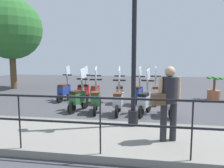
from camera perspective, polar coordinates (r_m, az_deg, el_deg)
name	(u,v)px	position (r m, az deg, el deg)	size (l,w,h in m)	color
ground_plane	(124,109)	(8.24, 3.23, -6.47)	(28.00, 28.00, 0.00)	#424247
promenade_walkway	(110,137)	(5.22, -0.52, -13.72)	(2.20, 20.00, 0.15)	gray
fence_railing	(100,114)	(3.99, -3.11, -7.82)	(0.04, 16.03, 1.07)	black
lamp_post_near	(134,50)	(5.58, 5.76, 8.86)	(0.26, 0.90, 4.41)	black
pedestrian_with_bag	(168,98)	(4.71, 14.49, -3.55)	(0.45, 0.62, 1.59)	#28282D
tree_large	(11,29)	(14.55, -24.90, 12.98)	(3.62, 3.62, 5.40)	brown
potted_palm	(214,90)	(10.80, 25.09, -1.48)	(1.06, 0.66, 1.05)	#9E5B3D
scooter_near_0	(168,102)	(7.37, 14.49, -4.46)	(1.23, 0.46, 1.54)	black
scooter_near_1	(145,101)	(7.34, 8.58, -4.36)	(1.20, 0.54, 1.54)	black
scooter_near_2	(118,100)	(7.34, 1.66, -4.27)	(1.23, 0.44, 1.54)	black
scooter_near_3	(96,99)	(7.57, -4.33, -3.95)	(1.23, 0.47, 1.54)	black
scooter_near_4	(78,98)	(7.86, -8.80, -3.60)	(1.20, 0.54, 1.54)	black
scooter_far_0	(155,93)	(9.09, 11.27, -2.19)	(1.23, 0.44, 1.54)	black
scooter_far_1	(138,93)	(8.89, 6.73, -2.32)	(1.22, 0.50, 1.54)	black
scooter_far_2	(120,92)	(9.03, 1.99, -2.13)	(1.23, 0.45, 1.54)	black
scooter_far_3	(95,92)	(9.18, -4.41, -1.99)	(1.23, 0.44, 1.54)	black
scooter_far_4	(84,90)	(9.53, -7.41, -1.69)	(1.23, 0.44, 1.54)	black
scooter_far_5	(64,90)	(9.76, -12.31, -1.59)	(1.23, 0.46, 1.54)	black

